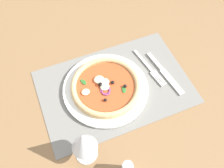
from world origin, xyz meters
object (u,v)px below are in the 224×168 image
(plate, at_px, (106,89))
(wine_glass, at_px, (83,142))
(pizza, at_px, (106,86))
(fork, at_px, (150,69))
(knife, at_px, (165,73))

(plate, distance_m, wine_glass, 0.24)
(pizza, xyz_separation_m, wine_glass, (0.13, 0.18, 0.08))
(fork, height_order, knife, knife)
(plate, distance_m, pizza, 0.02)
(plate, height_order, wine_glass, wine_glass)
(knife, bearing_deg, wine_glass, -72.96)
(knife, xyz_separation_m, wine_glass, (0.35, 0.16, 0.10))
(knife, distance_m, wine_glass, 0.40)
(plate, relative_size, pizza, 1.24)
(plate, relative_size, wine_glass, 1.94)
(pizza, bearing_deg, wine_glass, 54.12)
(pizza, relative_size, wine_glass, 1.56)
(pizza, relative_size, knife, 1.16)
(pizza, bearing_deg, knife, 175.46)
(pizza, bearing_deg, plate, 158.56)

